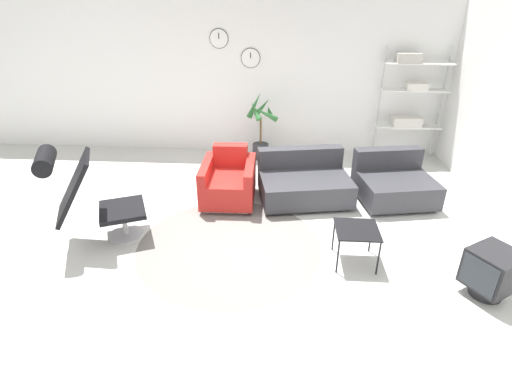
{
  "coord_description": "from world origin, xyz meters",
  "views": [
    {
      "loc": [
        0.35,
        -4.33,
        2.81
      ],
      "look_at": [
        0.06,
        0.1,
        0.55
      ],
      "focal_mm": 28.0,
      "sensor_mm": 36.0,
      "label": 1
    }
  ],
  "objects_px": {
    "armchair_red": "(229,183)",
    "couch_low": "(304,183)",
    "couch_second": "(393,184)",
    "crt_television": "(492,272)",
    "potted_plant": "(261,132)",
    "side_table": "(357,232)",
    "lounge_chair": "(83,189)",
    "shelf_unit": "(411,94)"
  },
  "relations": [
    {
      "from": "couch_low",
      "to": "lounge_chair",
      "type": "bearing_deg",
      "value": 16.41
    },
    {
      "from": "couch_low",
      "to": "potted_plant",
      "type": "height_order",
      "value": "potted_plant"
    },
    {
      "from": "crt_television",
      "to": "potted_plant",
      "type": "bearing_deg",
      "value": 2.43
    },
    {
      "from": "shelf_unit",
      "to": "couch_low",
      "type": "bearing_deg",
      "value": -136.95
    },
    {
      "from": "lounge_chair",
      "to": "couch_second",
      "type": "relative_size",
      "value": 1.05
    },
    {
      "from": "lounge_chair",
      "to": "potted_plant",
      "type": "distance_m",
      "value": 3.47
    },
    {
      "from": "armchair_red",
      "to": "crt_television",
      "type": "height_order",
      "value": "armchair_red"
    },
    {
      "from": "side_table",
      "to": "lounge_chair",
      "type": "bearing_deg",
      "value": 176.22
    },
    {
      "from": "side_table",
      "to": "crt_television",
      "type": "relative_size",
      "value": 0.79
    },
    {
      "from": "couch_low",
      "to": "potted_plant",
      "type": "xyz_separation_m",
      "value": [
        -0.72,
        1.55,
        0.25
      ]
    },
    {
      "from": "couch_second",
      "to": "crt_television",
      "type": "relative_size",
      "value": 1.94
    },
    {
      "from": "armchair_red",
      "to": "couch_low",
      "type": "height_order",
      "value": "armchair_red"
    },
    {
      "from": "armchair_red",
      "to": "side_table",
      "type": "distance_m",
      "value": 2.15
    },
    {
      "from": "couch_low",
      "to": "potted_plant",
      "type": "distance_m",
      "value": 1.73
    },
    {
      "from": "couch_second",
      "to": "side_table",
      "type": "xyz_separation_m",
      "value": [
        -0.8,
        -1.6,
        0.15
      ]
    },
    {
      "from": "couch_second",
      "to": "shelf_unit",
      "type": "distance_m",
      "value": 2.01
    },
    {
      "from": "couch_low",
      "to": "shelf_unit",
      "type": "relative_size",
      "value": 0.72
    },
    {
      "from": "shelf_unit",
      "to": "armchair_red",
      "type": "bearing_deg",
      "value": -147.63
    },
    {
      "from": "crt_television",
      "to": "shelf_unit",
      "type": "height_order",
      "value": "shelf_unit"
    },
    {
      "from": "couch_low",
      "to": "crt_television",
      "type": "height_order",
      "value": "couch_low"
    },
    {
      "from": "couch_low",
      "to": "potted_plant",
      "type": "relative_size",
      "value": 1.2
    },
    {
      "from": "crt_television",
      "to": "armchair_red",
      "type": "bearing_deg",
      "value": 24.21
    },
    {
      "from": "potted_plant",
      "to": "couch_low",
      "type": "bearing_deg",
      "value": -64.94
    },
    {
      "from": "lounge_chair",
      "to": "potted_plant",
      "type": "height_order",
      "value": "lounge_chair"
    },
    {
      "from": "armchair_red",
      "to": "couch_second",
      "type": "xyz_separation_m",
      "value": [
        2.42,
        0.19,
        -0.04
      ]
    },
    {
      "from": "lounge_chair",
      "to": "armchair_red",
      "type": "bearing_deg",
      "value": 104.3
    },
    {
      "from": "couch_second",
      "to": "side_table",
      "type": "relative_size",
      "value": 2.47
    },
    {
      "from": "armchair_red",
      "to": "couch_second",
      "type": "height_order",
      "value": "armchair_red"
    },
    {
      "from": "lounge_chair",
      "to": "crt_television",
      "type": "height_order",
      "value": "lounge_chair"
    },
    {
      "from": "armchair_red",
      "to": "shelf_unit",
      "type": "xyz_separation_m",
      "value": [
        2.96,
        1.88,
        0.91
      ]
    },
    {
      "from": "couch_second",
      "to": "shelf_unit",
      "type": "relative_size",
      "value": 0.6
    },
    {
      "from": "side_table",
      "to": "shelf_unit",
      "type": "distance_m",
      "value": 3.63
    },
    {
      "from": "lounge_chair",
      "to": "crt_television",
      "type": "xyz_separation_m",
      "value": [
        4.44,
        -0.69,
        -0.43
      ]
    },
    {
      "from": "armchair_red",
      "to": "couch_second",
      "type": "distance_m",
      "value": 2.43
    },
    {
      "from": "couch_low",
      "to": "crt_television",
      "type": "relative_size",
      "value": 2.36
    },
    {
      "from": "couch_low",
      "to": "armchair_red",
      "type": "bearing_deg",
      "value": -3.13
    },
    {
      "from": "lounge_chair",
      "to": "shelf_unit",
      "type": "distance_m",
      "value": 5.48
    },
    {
      "from": "couch_low",
      "to": "side_table",
      "type": "xyz_separation_m",
      "value": [
        0.52,
        -1.54,
        0.15
      ]
    },
    {
      "from": "couch_second",
      "to": "potted_plant",
      "type": "height_order",
      "value": "potted_plant"
    },
    {
      "from": "crt_television",
      "to": "side_table",
      "type": "bearing_deg",
      "value": 36.71
    },
    {
      "from": "couch_second",
      "to": "crt_television",
      "type": "xyz_separation_m",
      "value": [
        0.47,
        -2.07,
        0.04
      ]
    },
    {
      "from": "couch_low",
      "to": "shelf_unit",
      "type": "height_order",
      "value": "shelf_unit"
    }
  ]
}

